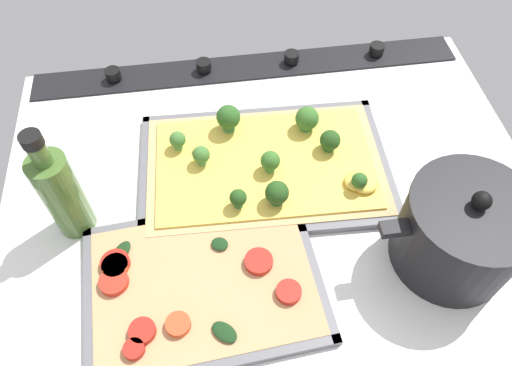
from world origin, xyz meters
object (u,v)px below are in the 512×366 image
Objects in this scene: baking_tray_back at (204,284)px; baking_tray_front at (265,169)px; broccoli_pizza at (268,162)px; veggie_pizza_back at (198,284)px; cooking_pot at (461,232)px; oil_bottle at (61,192)px.

baking_tray_front is at bearing -121.31° from baking_tray_back.
baking_tray_back is (11.83, 18.79, -1.47)cm from broccoli_pizza.
veggie_pizza_back is at bearing 56.32° from broccoli_pizza.
baking_tray_front is 22.27cm from veggie_pizza_back.
broccoli_pizza is (-0.51, -0.17, 1.48)cm from baking_tray_front.
cooking_pot is at bearing 179.67° from baking_tray_back.
veggie_pizza_back is at bearing 143.04° from oil_bottle.
oil_bottle is (52.41, -12.93, 1.63)cm from cooking_pot.
baking_tray_back is at bearing -0.33° from cooking_pot.
broccoli_pizza is 22.25cm from baking_tray_back.
broccoli_pizza is 22.69cm from veggie_pizza_back.
baking_tray_front is 21.79cm from baking_tray_back.
baking_tray_back is 35.15cm from cooking_pot.
broccoli_pizza is 1.23× the size of veggie_pizza_back.
baking_tray_front is 1.57cm from broccoli_pizza.
baking_tray_back is 1.05cm from veggie_pizza_back.
veggie_pizza_back is (12.07, 18.70, 0.74)cm from baking_tray_front.
baking_tray_front is 30.67cm from oil_bottle.
oil_bottle reaches higher than cooking_pot.
veggie_pizza_back is 22.43cm from oil_bottle.
oil_bottle is (29.10, 5.88, 7.70)cm from baking_tray_front.
cooking_pot is (-22.80, 18.98, 4.59)cm from broccoli_pizza.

